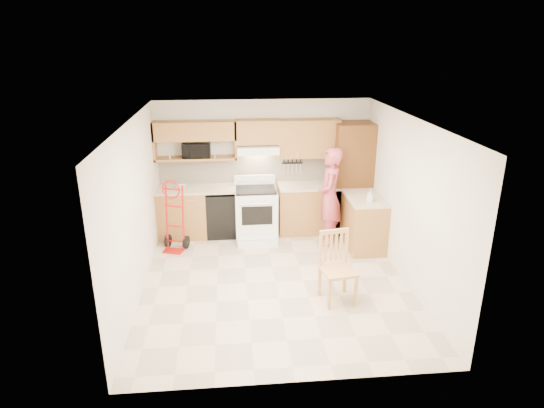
{
  "coord_description": "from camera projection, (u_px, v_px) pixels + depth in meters",
  "views": [
    {
      "loc": [
        -0.65,
        -6.4,
        3.59
      ],
      "look_at": [
        0.0,
        0.5,
        1.1
      ],
      "focal_mm": 31.02,
      "sensor_mm": 36.0,
      "label": 1
    }
  ],
  "objects": [
    {
      "name": "knife_strip",
      "position": [
        292.0,
        166.0,
        8.96
      ],
      "size": [
        0.4,
        0.05,
        0.29
      ],
      "primitive_type": null,
      "color": "black",
      "rests_on": "backsplash"
    },
    {
      "name": "upper_cab_center",
      "position": [
        257.0,
        132.0,
        8.56
      ],
      "size": [
        0.76,
        0.33,
        0.44
      ],
      "primitive_type": "cube",
      "color": "#A5713C",
      "rests_on": "wall_back"
    },
    {
      "name": "floor",
      "position": [
        275.0,
        282.0,
        7.27
      ],
      "size": [
        4.0,
        4.5,
        0.02
      ],
      "primitive_type": "cube",
      "color": "beige",
      "rests_on": "ground"
    },
    {
      "name": "ceiling",
      "position": [
        275.0,
        119.0,
        6.42
      ],
      "size": [
        4.0,
        4.5,
        0.02
      ],
      "primitive_type": "cube",
      "color": "white",
      "rests_on": "ground"
    },
    {
      "name": "hand_truck",
      "position": [
        173.0,
        219.0,
        8.17
      ],
      "size": [
        0.56,
        0.53,
        1.16
      ],
      "primitive_type": null,
      "rotation": [
        0.0,
        0.0,
        -0.28
      ],
      "color": "red",
      "rests_on": "ground"
    },
    {
      "name": "countertop_right",
      "position": [
        309.0,
        186.0,
        8.86
      ],
      "size": [
        1.14,
        0.63,
        0.04
      ],
      "primitive_type": "cube",
      "color": "beige",
      "rests_on": "lower_cab_right"
    },
    {
      "name": "wall_front",
      "position": [
        298.0,
        282.0,
        4.73
      ],
      "size": [
        4.0,
        0.02,
        2.5
      ],
      "primitive_type": "cube",
      "color": "white",
      "rests_on": "ground"
    },
    {
      "name": "dining_chair",
      "position": [
        338.0,
        268.0,
        6.59
      ],
      "size": [
        0.53,
        0.57,
        1.02
      ],
      "primitive_type": null,
      "rotation": [
        0.0,
        0.0,
        0.16
      ],
      "color": "tan",
      "rests_on": "ground"
    },
    {
      "name": "lower_cab_left",
      "position": [
        183.0,
        213.0,
        8.81
      ],
      "size": [
        0.9,
        0.6,
        0.9
      ],
      "primitive_type": "cube",
      "color": "#A5713C",
      "rests_on": "ground"
    },
    {
      "name": "range_hood",
      "position": [
        258.0,
        149.0,
        8.6
      ],
      "size": [
        0.76,
        0.46,
        0.14
      ],
      "primitive_type": "cube",
      "color": "white",
      "rests_on": "wall_back"
    },
    {
      "name": "person",
      "position": [
        329.0,
        197.0,
        8.33
      ],
      "size": [
        0.57,
        0.74,
        1.78
      ],
      "primitive_type": "imported",
      "rotation": [
        0.0,
        0.0,
        -1.82
      ],
      "color": "#B74553",
      "rests_on": "ground"
    },
    {
      "name": "wall_back",
      "position": [
        263.0,
        166.0,
        8.96
      ],
      "size": [
        4.0,
        0.02,
        2.5
      ],
      "primitive_type": "cube",
      "color": "white",
      "rests_on": "ground"
    },
    {
      "name": "wall_right",
      "position": [
        409.0,
        202.0,
        7.02
      ],
      "size": [
        0.02,
        4.5,
        2.5
      ],
      "primitive_type": "cube",
      "color": "white",
      "rests_on": "ground"
    },
    {
      "name": "upper_shelf_mw",
      "position": [
        196.0,
        158.0,
        8.61
      ],
      "size": [
        1.5,
        0.33,
        0.04
      ],
      "primitive_type": "cube",
      "color": "#A5713C",
      "rests_on": "wall_back"
    },
    {
      "name": "range",
      "position": [
        256.0,
        210.0,
        8.65
      ],
      "size": [
        0.76,
        1.01,
        1.13
      ],
      "primitive_type": null,
      "color": "white",
      "rests_on": "ground"
    },
    {
      "name": "microwave",
      "position": [
        196.0,
        150.0,
        8.56
      ],
      "size": [
        0.51,
        0.35,
        0.28
      ],
      "primitive_type": "imported",
      "rotation": [
        0.0,
        0.0,
        -0.01
      ],
      "color": "black",
      "rests_on": "upper_shelf_mw"
    },
    {
      "name": "pantry_tall",
      "position": [
        351.0,
        178.0,
        8.89
      ],
      "size": [
        0.7,
        0.6,
        2.1
      ],
      "primitive_type": "cube",
      "color": "#503513",
      "rests_on": "ground"
    },
    {
      "name": "bowl",
      "position": [
        182.0,
        187.0,
        8.63
      ],
      "size": [
        0.27,
        0.27,
        0.05
      ],
      "primitive_type": "imported",
      "rotation": [
        0.0,
        0.0,
        0.23
      ],
      "color": "white",
      "rests_on": "countertop_left"
    },
    {
      "name": "upper_cab_left",
      "position": [
        195.0,
        131.0,
        8.44
      ],
      "size": [
        1.5,
        0.33,
        0.34
      ],
      "primitive_type": "cube",
      "color": "#A5713C",
      "rests_on": "wall_back"
    },
    {
      "name": "backsplash",
      "position": [
        263.0,
        169.0,
        8.96
      ],
      "size": [
        3.92,
        0.03,
        0.55
      ],
      "primitive_type": "cube",
      "color": "beige",
      "rests_on": "wall_back"
    },
    {
      "name": "lower_cab_right",
      "position": [
        308.0,
        209.0,
        9.02
      ],
      "size": [
        1.14,
        0.6,
        0.9
      ],
      "primitive_type": "cube",
      "color": "#A5713C",
      "rests_on": "ground"
    },
    {
      "name": "countertop_return",
      "position": [
        365.0,
        198.0,
        8.19
      ],
      "size": [
        0.63,
        1.0,
        0.04
      ],
      "primitive_type": "cube",
      "color": "beige",
      "rests_on": "cab_return_right"
    },
    {
      "name": "cab_return_right",
      "position": [
        364.0,
        223.0,
        8.34
      ],
      "size": [
        0.6,
        1.0,
        0.9
      ],
      "primitive_type": "cube",
      "color": "#A5713C",
      "rests_on": "ground"
    },
    {
      "name": "soap_bottle",
      "position": [
        370.0,
        196.0,
        7.92
      ],
      "size": [
        0.12,
        0.12,
        0.21
      ],
      "primitive_type": "imported",
      "rotation": [
        0.0,
        0.0,
        -0.4
      ],
      "color": "white",
      "rests_on": "countertop_return"
    },
    {
      "name": "upper_cab_right",
      "position": [
        309.0,
        138.0,
        8.69
      ],
      "size": [
        1.14,
        0.33,
        0.7
      ],
      "primitive_type": "cube",
      "color": "#A5713C",
      "rests_on": "wall_back"
    },
    {
      "name": "dishwasher",
      "position": [
        223.0,
        213.0,
        8.88
      ],
      "size": [
        0.6,
        0.6,
        0.85
      ],
      "primitive_type": "cube",
      "color": "black",
      "rests_on": "ground"
    },
    {
      "name": "wall_left",
      "position": [
        135.0,
        210.0,
        6.67
      ],
      "size": [
        0.02,
        4.5,
        2.5
      ],
      "primitive_type": "cube",
      "color": "white",
      "rests_on": "ground"
    },
    {
      "name": "countertop_left",
      "position": [
        197.0,
        189.0,
        8.67
      ],
      "size": [
        1.5,
        0.63,
        0.04
      ],
      "primitive_type": "cube",
      "color": "beige",
      "rests_on": "lower_cab_left"
    }
  ]
}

